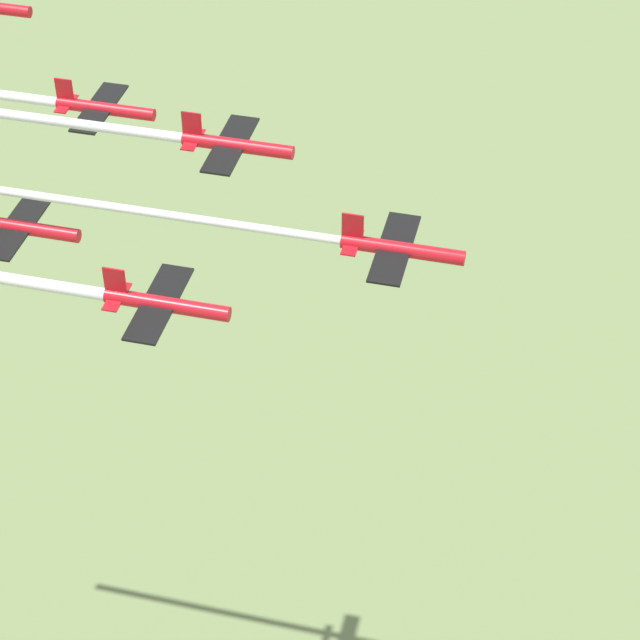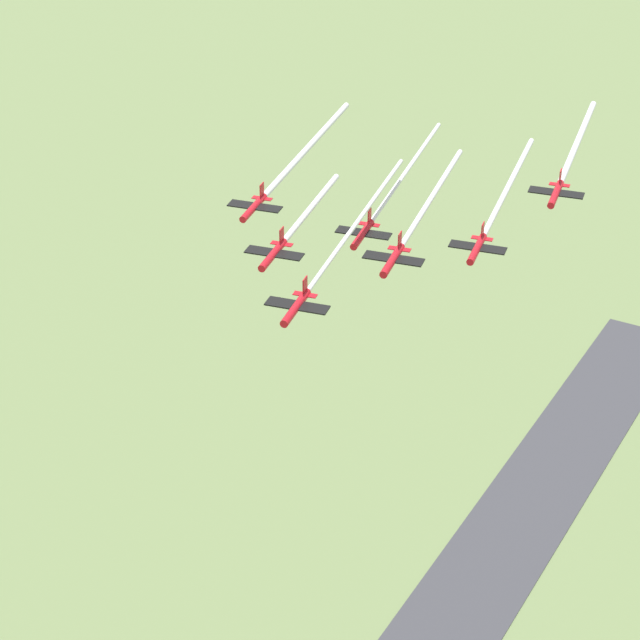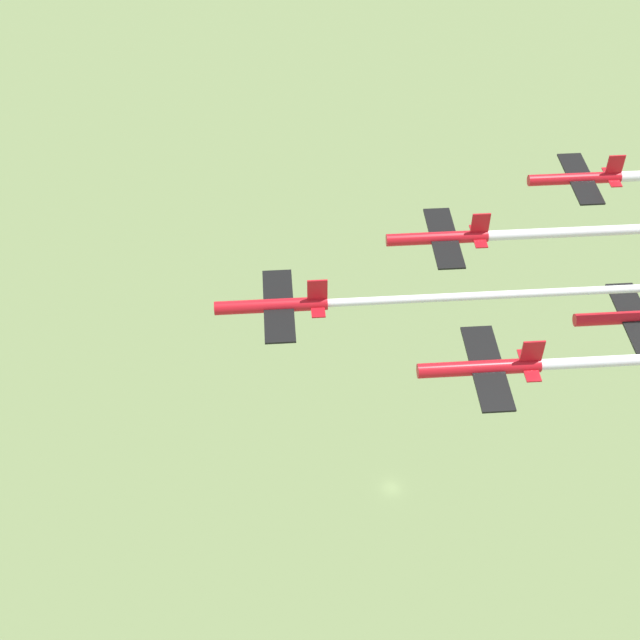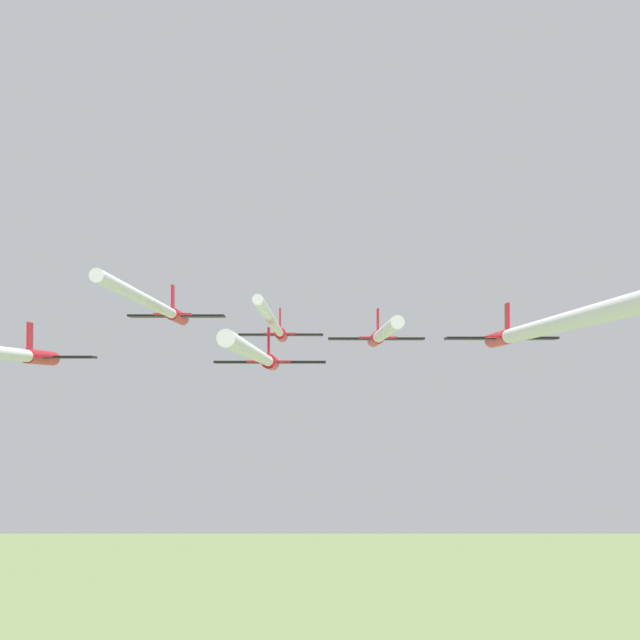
{
  "view_description": "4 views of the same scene",
  "coord_description": "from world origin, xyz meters",
  "px_view_note": "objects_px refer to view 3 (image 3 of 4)",
  "views": [
    {
      "loc": [
        -32.38,
        27.18,
        187.41
      ],
      "look_at": [
        -37.95,
        -46.34,
        123.64
      ],
      "focal_mm": 70.0,
      "sensor_mm": 36.0,
      "label": 1
    },
    {
      "loc": [
        -207.89,
        -59.68,
        216.04
      ],
      "look_at": [
        -43.63,
        -57.81,
        120.96
      ],
      "focal_mm": 70.0,
      "sensor_mm": 36.0,
      "label": 2
    },
    {
      "loc": [
        -63.62,
        -111.35,
        180.31
      ],
      "look_at": [
        -42.37,
        -58.65,
        125.19
      ],
      "focal_mm": 50.0,
      "sensor_mm": 36.0,
      "label": 3
    },
    {
      "loc": [
        93.1,
        -95.06,
        118.18
      ],
      "look_at": [
        -48.26,
        -48.51,
        126.12
      ],
      "focal_mm": 70.0,
      "sensor_mm": 36.0,
      "label": 4
    }
  ],
  "objects_px": {
    "jet_4": "(632,317)",
    "jet_5": "(578,178)",
    "jet_0": "(276,305)",
    "jet_2": "(441,238)",
    "jet_1": "(484,367)"
  },
  "relations": [
    {
      "from": "jet_0",
      "to": "jet_5",
      "type": "relative_size",
      "value": 1.0
    },
    {
      "from": "jet_1",
      "to": "jet_4",
      "type": "relative_size",
      "value": 1.0
    },
    {
      "from": "jet_0",
      "to": "jet_2",
      "type": "distance_m",
      "value": 20.03
    },
    {
      "from": "jet_1",
      "to": "jet_0",
      "type": "bearing_deg",
      "value": 59.53
    },
    {
      "from": "jet_0",
      "to": "jet_4",
      "type": "bearing_deg",
      "value": -90.0
    },
    {
      "from": "jet_0",
      "to": "jet_1",
      "type": "xyz_separation_m",
      "value": [
        13.26,
        -14.96,
        1.2
      ]
    },
    {
      "from": "jet_0",
      "to": "jet_4",
      "type": "height_order",
      "value": "jet_0"
    },
    {
      "from": "jet_4",
      "to": "jet_5",
      "type": "bearing_deg",
      "value": 0.0
    },
    {
      "from": "jet_0",
      "to": "jet_2",
      "type": "bearing_deg",
      "value": -59.53
    },
    {
      "from": "jet_4",
      "to": "jet_5",
      "type": "distance_m",
      "value": 20.38
    },
    {
      "from": "jet_4",
      "to": "jet_2",
      "type": "bearing_deg",
      "value": 59.53
    },
    {
      "from": "jet_0",
      "to": "jet_2",
      "type": "relative_size",
      "value": 1.0
    },
    {
      "from": "jet_5",
      "to": "jet_1",
      "type": "bearing_deg",
      "value": 150.46
    },
    {
      "from": "jet_0",
      "to": "jet_1",
      "type": "distance_m",
      "value": 20.03
    },
    {
      "from": "jet_1",
      "to": "jet_5",
      "type": "height_order",
      "value": "jet_1"
    }
  ]
}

